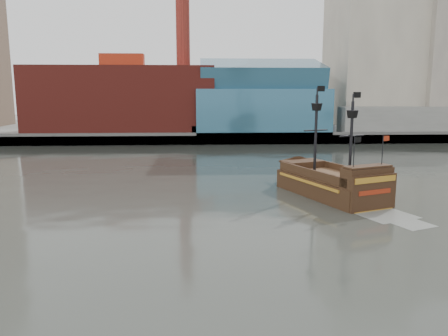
{
  "coord_description": "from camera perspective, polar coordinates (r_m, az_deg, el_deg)",
  "views": [
    {
      "loc": [
        -4.17,
        -32.33,
        11.23
      ],
      "look_at": [
        -1.89,
        9.3,
        4.0
      ],
      "focal_mm": 35.0,
      "sensor_mm": 36.0,
      "label": 1
    }
  ],
  "objects": [
    {
      "name": "promenade_far",
      "position": [
        124.82,
        -1.21,
        5.14
      ],
      "size": [
        220.0,
        60.0,
        2.0
      ],
      "primitive_type": "cube",
      "color": "slate",
      "rests_on": "ground"
    },
    {
      "name": "pirate_ship",
      "position": [
        49.04,
        13.83,
        -2.3
      ],
      "size": [
        10.86,
        17.81,
        12.82
      ],
      "rotation": [
        0.0,
        0.0,
        0.37
      ],
      "color": "black",
      "rests_on": "ground"
    },
    {
      "name": "seawall",
      "position": [
        95.44,
        -0.61,
        3.87
      ],
      "size": [
        220.0,
        1.0,
        2.6
      ],
      "primitive_type": "cube",
      "color": "#4C4C49",
      "rests_on": "ground"
    },
    {
      "name": "ground",
      "position": [
        34.47,
        4.04,
        -9.2
      ],
      "size": [
        400.0,
        400.0,
        0.0
      ],
      "primitive_type": "plane",
      "color": "#2A2D28",
      "rests_on": "ground"
    },
    {
      "name": "skyline",
      "position": [
        118.02,
        1.51,
        16.32
      ],
      "size": [
        149.0,
        45.0,
        62.0
      ],
      "color": "brown",
      "rests_on": "promenade_far"
    }
  ]
}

